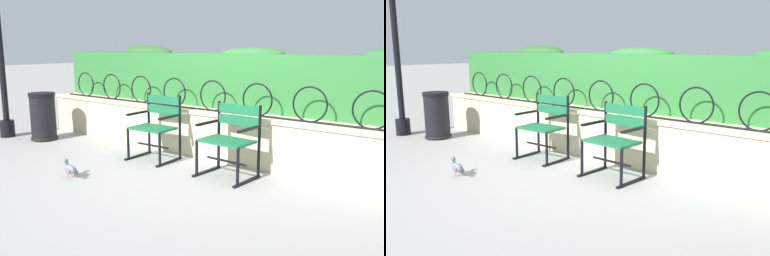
% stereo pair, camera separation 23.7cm
% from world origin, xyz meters
% --- Properties ---
extents(ground_plane, '(60.00, 60.00, 0.00)m').
position_xyz_m(ground_plane, '(0.00, 0.00, 0.00)').
color(ground_plane, '#9E9E99').
extents(stone_wall, '(7.15, 0.41, 0.66)m').
position_xyz_m(stone_wall, '(0.00, 0.75, 0.34)').
color(stone_wall, beige).
rests_on(stone_wall, ground).
extents(iron_arch_fence, '(6.62, 0.02, 0.42)m').
position_xyz_m(iron_arch_fence, '(-0.12, 0.68, 0.85)').
color(iron_arch_fence, black).
rests_on(iron_arch_fence, stone_wall).
extents(hedge_row, '(7.01, 0.53, 0.87)m').
position_xyz_m(hedge_row, '(-0.02, 1.19, 1.07)').
color(hedge_row, '#2D7033').
rests_on(hedge_row, stone_wall).
extents(park_chair_left, '(0.62, 0.54, 0.88)m').
position_xyz_m(park_chair_left, '(-0.75, 0.22, 0.47)').
color(park_chair_left, '#19663D').
rests_on(park_chair_left, ground).
extents(park_chair_right, '(0.65, 0.55, 0.86)m').
position_xyz_m(park_chair_right, '(0.46, 0.20, 0.47)').
color(park_chair_right, '#19663D').
rests_on(park_chair_right, ground).
extents(pigeon_near_chairs, '(0.29, 0.13, 0.22)m').
position_xyz_m(pigeon_near_chairs, '(-0.97, -1.04, 0.11)').
color(pigeon_near_chairs, gray).
rests_on(pigeon_near_chairs, ground).
extents(trash_bin, '(0.44, 0.44, 0.78)m').
position_xyz_m(trash_bin, '(-3.02, -0.08, 0.37)').
color(trash_bin, black).
rests_on(trash_bin, ground).
extents(lamppost, '(0.28, 0.28, 3.72)m').
position_xyz_m(lamppost, '(-3.72, -0.34, 1.93)').
color(lamppost, black).
rests_on(lamppost, ground).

